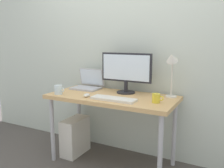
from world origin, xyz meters
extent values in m
plane|color=#4C4742|center=(0.00, 0.00, 0.00)|extent=(6.00, 6.00, 0.00)
cube|color=silver|center=(0.00, 0.37, 1.30)|extent=(4.40, 0.04, 2.60)
cube|color=tan|center=(0.00, 0.00, 0.72)|extent=(1.31, 0.62, 0.04)
cylinder|color=#B2B2B7|center=(-0.60, -0.25, 0.35)|extent=(0.04, 0.04, 0.70)
cylinder|color=#B2B2B7|center=(0.60, -0.25, 0.35)|extent=(0.04, 0.04, 0.70)
cylinder|color=#B2B2B7|center=(-0.60, 0.25, 0.35)|extent=(0.04, 0.04, 0.70)
cylinder|color=#B2B2B7|center=(0.60, 0.25, 0.35)|extent=(0.04, 0.04, 0.70)
cylinder|color=#232328|center=(0.08, 0.18, 0.75)|extent=(0.20, 0.20, 0.01)
cylinder|color=#232328|center=(0.08, 0.18, 0.81)|extent=(0.04, 0.04, 0.11)
cube|color=#232328|center=(0.08, 0.18, 1.02)|extent=(0.56, 0.03, 0.30)
cube|color=white|center=(0.08, 0.16, 1.02)|extent=(0.53, 0.01, 0.27)
cube|color=#B2B2B7|center=(-0.42, 0.14, 0.75)|extent=(0.32, 0.22, 0.02)
cube|color=#B2B2B7|center=(-0.42, 0.27, 0.86)|extent=(0.32, 0.05, 0.21)
cube|color=white|center=(-0.42, 0.26, 0.87)|extent=(0.30, 0.04, 0.18)
cylinder|color=silver|center=(0.56, 0.21, 0.75)|extent=(0.11, 0.11, 0.01)
cylinder|color=silver|center=(0.56, 0.21, 0.93)|extent=(0.02, 0.02, 0.35)
cone|color=silver|center=(0.56, 0.17, 1.14)|extent=(0.11, 0.14, 0.13)
cube|color=silver|center=(0.11, -0.17, 0.75)|extent=(0.44, 0.14, 0.02)
ellipsoid|color=silver|center=(-0.19, -0.17, 0.76)|extent=(0.06, 0.09, 0.03)
cylinder|color=yellow|center=(0.49, -0.07, 0.78)|extent=(0.07, 0.07, 0.09)
torus|color=yellow|center=(0.54, -0.07, 0.79)|extent=(0.05, 0.01, 0.05)
cylinder|color=silver|center=(-0.53, -0.21, 0.79)|extent=(0.08, 0.08, 0.10)
torus|color=silver|center=(-0.47, -0.21, 0.79)|extent=(0.05, 0.01, 0.05)
cube|color=silver|center=(-0.48, -0.01, 0.21)|extent=(0.18, 0.36, 0.42)
camera|label=1|loc=(1.13, -2.15, 1.31)|focal=38.89mm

